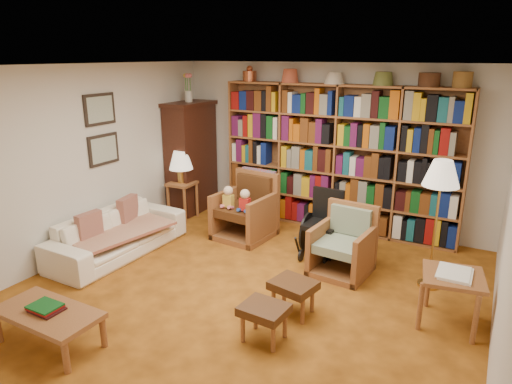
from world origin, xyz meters
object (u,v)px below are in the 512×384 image
Objects in this scene: side_table_lamp at (182,192)px; wheelchair at (324,226)px; sofa at (118,234)px; footstool_b at (264,312)px; coffee_table at (48,315)px; side_table_papers at (453,282)px; footstool_a at (293,287)px; floor_lamp at (441,179)px; armchair_sage at (344,246)px; armchair_leather at (248,210)px.

wheelchair is (2.55, -0.26, -0.04)m from side_table_lamp.
sofa reaches higher than footstool_b.
sofa is at bearing 162.98° from footstool_b.
coffee_table reaches higher than footstool_b.
coffee_table is (-1.72, -1.01, 0.02)m from footstool_b.
footstool_b is (-1.51, -1.12, -0.17)m from side_table_papers.
wheelchair is 1.37× the size of side_table_papers.
coffee_table is (-1.78, -1.56, 0.01)m from footstool_a.
floor_lamp reaches higher than footstool_b.
coffee_table is at bearing -116.03° from wheelchair.
side_table_papers reaches higher than footstool_a.
armchair_sage is 0.52m from wheelchair.
footstool_a is at bearing -81.00° from wheelchair.
footstool_b is at bearing -143.47° from side_table_papers.
armchair_sage is 1.28× the size of side_table_papers.
armchair_leather is at bearing -6.40° from side_table_lamp.
footstool_a is at bearing -48.53° from armchair_leather.
side_table_lamp is 0.73× the size of armchair_sage.
armchair_leather reaches higher than footstool_b.
footstool_a is (-1.16, -1.31, -1.00)m from floor_lamp.
side_table_lamp reaches higher than sofa.
floor_lamp is (1.41, -0.26, 0.90)m from wheelchair.
sofa is 2.05× the size of armchair_leather.
floor_lamp is at bearing -7.99° from armchair_leather.
footstool_b is (2.75, -2.38, -0.15)m from side_table_lamp.
armchair_sage is at bearing -40.66° from wheelchair.
wheelchair is 0.87× the size of coffee_table.
armchair_leather is 2.65m from footstool_b.
wheelchair reaches higher than coffee_table.
footstool_a is at bearing -33.14° from side_table_lamp.
armchair_leather is at bearing 174.79° from wheelchair.
floor_lamp is 3.03× the size of footstool_a.
floor_lamp is 2.32× the size of side_table_papers.
sofa is 1.87m from armchair_leather.
armchair_leather is 2.83m from floor_lamp.
side_table_papers is 3.87m from coffee_table.
wheelchair is 1.79× the size of footstool_a.
wheelchair is at bearing -5.82° from side_table_lamp.
wheelchair reaches higher than sofa.
coffee_table is (-1.92, -2.79, -0.01)m from armchair_sage.
wheelchair is at bearing -5.21° from armchair_leather.
armchair_sage is 1.42m from floor_lamp.
side_table_papers is at bearing -68.49° from floor_lamp.
wheelchair reaches higher than armchair_sage.
armchair_sage is 3.39m from coffee_table.
side_table_papers is at bearing -20.71° from armchair_leather.
footstool_b is at bearing -123.24° from floor_lamp.
floor_lamp is (2.65, -0.37, 0.91)m from armchair_leather.
wheelchair is (-0.39, 0.34, 0.09)m from armchair_sage.
footstool_b is 2.00m from coffee_table.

